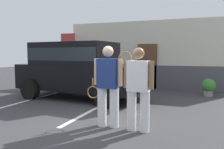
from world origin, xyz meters
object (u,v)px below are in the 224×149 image
(parked_suv, at_px, (78,67))
(tennis_player_man, at_px, (108,85))
(potted_plant_by_porch, at_px, (208,86))
(tennis_player_woman, at_px, (138,88))
(flag_pole, at_px, (65,49))

(parked_suv, distance_m, tennis_player_man, 3.51)
(potted_plant_by_porch, bearing_deg, parked_suv, -154.67)
(parked_suv, xyz_separation_m, potted_plant_by_porch, (4.53, 2.14, -0.77))
(tennis_player_man, distance_m, tennis_player_woman, 0.71)
(tennis_player_man, distance_m, potted_plant_by_porch, 5.36)
(tennis_player_man, bearing_deg, parked_suv, -48.91)
(parked_suv, height_order, tennis_player_man, parked_suv)
(flag_pole, bearing_deg, parked_suv, -49.93)
(parked_suv, xyz_separation_m, tennis_player_woman, (2.97, -2.74, -0.22))
(tennis_player_man, bearing_deg, potted_plant_by_porch, -114.30)
(parked_suv, height_order, potted_plant_by_porch, parked_suv)
(tennis_player_man, relative_size, flag_pole, 0.67)
(parked_suv, relative_size, tennis_player_man, 2.62)
(tennis_player_man, xyz_separation_m, flag_pole, (-4.53, 5.37, 0.96))
(tennis_player_woman, height_order, potted_plant_by_porch, tennis_player_woman)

